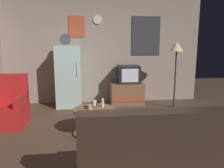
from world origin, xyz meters
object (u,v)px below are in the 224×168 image
object	(u,v)px
fridge	(69,76)
couch	(159,159)
wine_glass	(103,103)
mug_ceramic_white	(95,103)
mug_ceramic_tan	(90,107)
armchair	(7,108)
tv_stand	(127,93)
standing_lamp	(176,52)
remote_control	(88,107)
crt_tv	(128,74)
coffee_table	(94,121)

from	to	relation	value
fridge	couch	bearing A→B (deg)	-69.67
wine_glass	fridge	bearing A→B (deg)	112.90
mug_ceramic_white	wine_glass	bearing A→B (deg)	-43.38
fridge	mug_ceramic_tan	distance (m)	1.93
wine_glass	armchair	xyz separation A→B (m)	(-1.78, 0.48, -0.18)
tv_stand	standing_lamp	xyz separation A→B (m)	(1.08, -0.48, 1.08)
tv_stand	remote_control	world-z (taller)	tv_stand
crt_tv	standing_lamp	size ratio (longest dim) A/B	0.34
mug_ceramic_white	remote_control	xyz separation A→B (m)	(-0.11, -0.13, -0.03)
coffee_table	armchair	distance (m)	1.73
standing_lamp	couch	size ratio (longest dim) A/B	0.94
coffee_table	wine_glass	size ratio (longest dim) A/B	4.80
coffee_table	wine_glass	bearing A→B (deg)	30.84
fridge	mug_ceramic_tan	xyz separation A→B (m)	(0.49, -1.85, -0.26)
remote_control	armchair	size ratio (longest dim) A/B	0.16
mug_ceramic_white	mug_ceramic_tan	distance (m)	0.29
fridge	remote_control	xyz separation A→B (m)	(0.47, -1.70, -0.30)
tv_stand	standing_lamp	bearing A→B (deg)	-23.84
tv_stand	wine_glass	distance (m)	1.90
remote_control	couch	distance (m)	1.76
mug_ceramic_white	mug_ceramic_tan	bearing A→B (deg)	-107.60
standing_lamp	couch	bearing A→B (deg)	-114.78
tv_stand	couch	size ratio (longest dim) A/B	0.49
coffee_table	mug_ceramic_tan	xyz separation A→B (m)	(-0.08, -0.06, 0.27)
mug_ceramic_tan	crt_tv	bearing A→B (deg)	62.15
coffee_table	remote_control	world-z (taller)	remote_control
fridge	mug_ceramic_white	size ratio (longest dim) A/B	19.67
coffee_table	remote_control	size ratio (longest dim) A/B	4.80
couch	mug_ceramic_tan	bearing A→B (deg)	116.78
armchair	mug_ceramic_white	bearing A→B (deg)	-12.19
coffee_table	couch	world-z (taller)	couch
crt_tv	remote_control	distance (m)	2.03
tv_stand	armchair	size ratio (longest dim) A/B	0.87
fridge	couch	size ratio (longest dim) A/B	1.04
mug_ceramic_white	couch	xyz separation A→B (m)	(0.64, -1.72, -0.18)
wine_glass	remote_control	bearing A→B (deg)	179.78
fridge	standing_lamp	world-z (taller)	fridge
fridge	mug_ceramic_white	xyz separation A→B (m)	(0.58, -1.57, -0.26)
remote_control	crt_tv	bearing A→B (deg)	82.67
crt_tv	wine_glass	xyz separation A→B (m)	(-0.77, -1.73, -0.26)
mug_ceramic_tan	armchair	bearing A→B (deg)	157.79
wine_glass	couch	bearing A→B (deg)	-72.51
coffee_table	couch	distance (m)	1.64
fridge	crt_tv	bearing A→B (deg)	1.36
mug_ceramic_white	couch	bearing A→B (deg)	-69.63
coffee_table	wine_glass	world-z (taller)	wine_glass
mug_ceramic_tan	fridge	bearing A→B (deg)	104.89
fridge	armchair	world-z (taller)	fridge
wine_glass	armchair	size ratio (longest dim) A/B	0.16
standing_lamp	armchair	bearing A→B (deg)	-167.86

